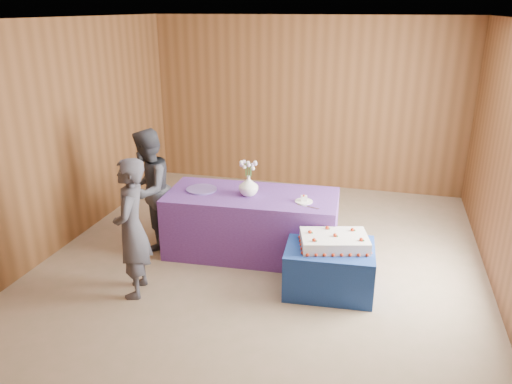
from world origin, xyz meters
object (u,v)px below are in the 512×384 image
(vase, at_px, (248,186))
(serving_table, at_px, (252,223))
(cake_table, at_px, (329,268))
(guest_left, at_px, (132,229))
(guest_right, at_px, (148,190))
(sheet_cake, at_px, (334,241))

(vase, bearing_deg, serving_table, 52.89)
(cake_table, distance_m, serving_table, 1.19)
(cake_table, xyz_separation_m, guest_left, (-1.93, -0.57, 0.48))
(vase, xyz_separation_m, guest_left, (-0.89, -1.16, -0.14))
(serving_table, relative_size, guest_right, 1.35)
(sheet_cake, bearing_deg, guest_left, -178.04)
(cake_table, height_order, sheet_cake, sheet_cake)
(cake_table, height_order, vase, vase)
(guest_left, relative_size, guest_right, 0.98)
(guest_right, bearing_deg, vase, 90.95)
(guest_left, xyz_separation_m, guest_right, (-0.33, 1.03, 0.01))
(vase, height_order, guest_left, guest_left)
(serving_table, relative_size, sheet_cake, 2.50)
(sheet_cake, bearing_deg, cake_table, -168.83)
(sheet_cake, distance_m, vase, 1.25)
(sheet_cake, distance_m, guest_left, 2.05)
(sheet_cake, distance_m, guest_right, 2.34)
(serving_table, distance_m, sheet_cake, 1.22)
(cake_table, distance_m, sheet_cake, 0.31)
(guest_right, bearing_deg, guest_left, 12.48)
(cake_table, relative_size, guest_right, 0.61)
(cake_table, bearing_deg, guest_left, -167.83)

